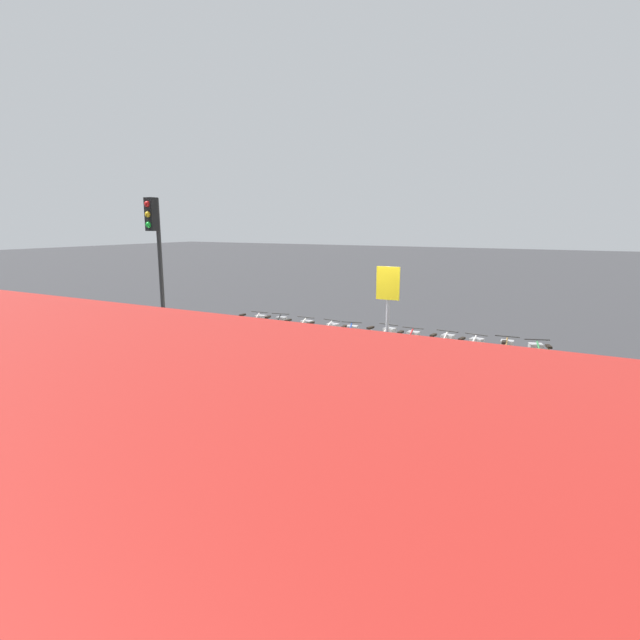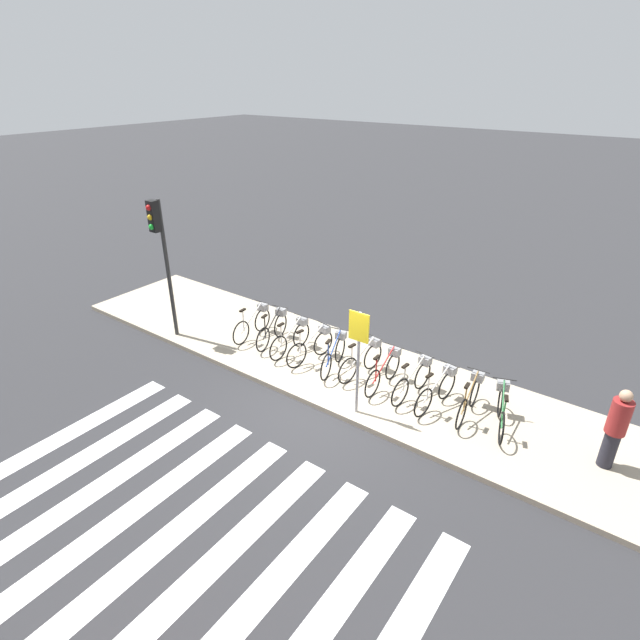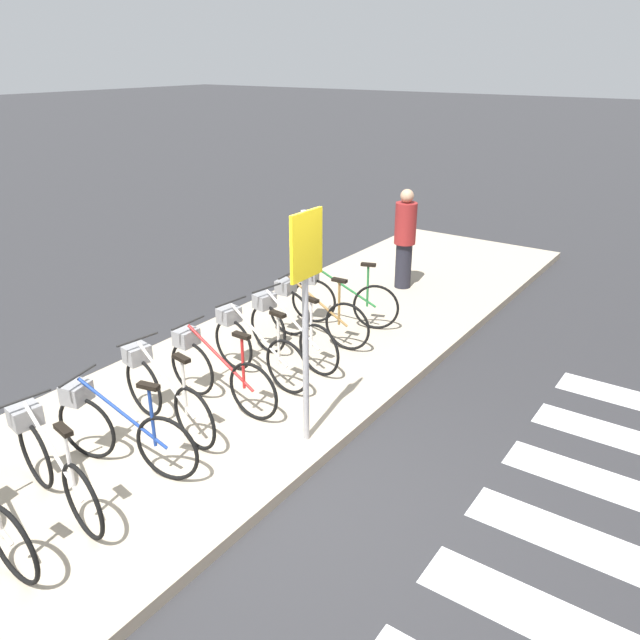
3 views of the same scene
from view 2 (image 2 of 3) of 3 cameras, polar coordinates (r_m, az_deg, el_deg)
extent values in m
plane|color=#2D2D30|center=(10.73, 0.06, -10.37)|extent=(120.00, 120.00, 0.00)
cube|color=#B7A88E|center=(11.80, 4.67, -6.33)|extent=(17.15, 3.20, 0.12)
cube|color=silver|center=(9.53, -31.22, -20.83)|extent=(0.45, 8.00, 0.01)
cube|color=silver|center=(8.90, -28.57, -24.03)|extent=(0.45, 8.00, 0.01)
cube|color=silver|center=(8.33, -25.37, -27.63)|extent=(0.45, 8.00, 0.01)
torus|color=black|center=(12.95, -9.01, -1.47)|extent=(0.08, 0.65, 0.64)
torus|color=black|center=(13.54, -6.61, 0.00)|extent=(0.08, 0.65, 0.64)
cylinder|color=silver|center=(13.13, -7.85, 0.29)|extent=(0.10, 0.90, 0.54)
cylinder|color=silver|center=(12.90, -8.75, -0.12)|extent=(0.03, 0.03, 0.58)
cube|color=black|center=(12.76, -8.84, 1.12)|extent=(0.08, 0.20, 0.04)
cylinder|color=#262626|center=(13.31, -6.73, 2.11)|extent=(0.46, 0.06, 0.02)
cube|color=gray|center=(13.42, -6.56, 1.48)|extent=(0.25, 0.22, 0.18)
torus|color=black|center=(12.56, -6.53, -2.24)|extent=(0.15, 0.64, 0.64)
torus|color=black|center=(13.22, -4.54, -0.59)|extent=(0.15, 0.64, 0.64)
cylinder|color=black|center=(12.77, -5.56, -0.37)|extent=(0.20, 0.89, 0.54)
cylinder|color=black|center=(12.51, -6.31, -0.84)|extent=(0.04, 0.04, 0.58)
cube|color=black|center=(12.37, -6.38, 0.43)|extent=(0.11, 0.21, 0.04)
cylinder|color=#262626|center=(12.98, -4.63, 1.56)|extent=(0.46, 0.11, 0.02)
cube|color=gray|center=(13.10, -4.49, 0.92)|extent=(0.27, 0.24, 0.18)
torus|color=black|center=(12.13, -4.79, -3.25)|extent=(0.05, 0.64, 0.64)
torus|color=black|center=(12.71, -2.16, -1.69)|extent=(0.05, 0.64, 0.64)
cylinder|color=beige|center=(12.29, -3.47, -1.40)|extent=(0.05, 0.90, 0.54)
cylinder|color=beige|center=(12.07, -4.45, -1.84)|extent=(0.03, 0.03, 0.58)
cube|color=black|center=(11.92, -4.51, -0.53)|extent=(0.07, 0.20, 0.04)
cylinder|color=#262626|center=(12.46, -2.20, 0.52)|extent=(0.46, 0.03, 0.02)
cube|color=gray|center=(12.58, -2.04, -0.14)|extent=(0.24, 0.20, 0.18)
torus|color=black|center=(11.80, -2.70, -4.09)|extent=(0.14, 0.64, 0.64)
torus|color=black|center=(12.32, 0.36, -2.64)|extent=(0.14, 0.64, 0.64)
cylinder|color=silver|center=(11.93, -1.15, -2.27)|extent=(0.18, 0.89, 0.54)
cylinder|color=silver|center=(11.73, -2.29, -2.67)|extent=(0.04, 0.04, 0.58)
cube|color=black|center=(11.58, -2.32, -1.33)|extent=(0.10, 0.21, 0.04)
cylinder|color=#262626|center=(12.07, 0.37, -0.37)|extent=(0.46, 0.10, 0.02)
cube|color=gray|center=(12.18, 0.53, -1.06)|extent=(0.27, 0.24, 0.18)
torus|color=black|center=(11.35, 0.70, -5.40)|extent=(0.18, 0.64, 0.64)
torus|color=black|center=(12.06, 2.30, -3.36)|extent=(0.18, 0.64, 0.64)
cylinder|color=navy|center=(11.57, 1.54, -3.25)|extent=(0.23, 0.88, 0.54)
cylinder|color=navy|center=(11.30, 0.94, -3.85)|extent=(0.04, 0.04, 0.58)
cube|color=black|center=(11.15, 0.95, -2.48)|extent=(0.11, 0.21, 0.04)
cylinder|color=#262626|center=(11.80, 2.35, -1.06)|extent=(0.45, 0.13, 0.02)
cube|color=gray|center=(11.92, 2.42, -1.73)|extent=(0.28, 0.25, 0.18)
torus|color=black|center=(11.24, 3.19, -5.82)|extent=(0.13, 0.64, 0.64)
torus|color=black|center=(11.82, 6.05, -4.17)|extent=(0.13, 0.64, 0.64)
cylinder|color=beige|center=(11.39, 4.70, -3.87)|extent=(0.17, 0.89, 0.54)
cylinder|color=beige|center=(11.16, 3.64, -4.32)|extent=(0.04, 0.04, 0.58)
cube|color=black|center=(11.01, 3.69, -2.94)|extent=(0.10, 0.21, 0.04)
cylinder|color=#262626|center=(11.55, 6.18, -1.84)|extent=(0.46, 0.09, 0.02)
cube|color=gray|center=(11.67, 6.29, -2.54)|extent=(0.27, 0.23, 0.18)
torus|color=black|center=(10.84, 6.03, -7.25)|extent=(0.04, 0.64, 0.64)
torus|color=black|center=(11.50, 8.29, -5.25)|extent=(0.04, 0.64, 0.64)
cylinder|color=red|center=(11.03, 7.27, -5.09)|extent=(0.04, 0.90, 0.54)
cylinder|color=red|center=(10.78, 6.43, -5.68)|extent=(0.03, 0.03, 0.58)
cube|color=black|center=(10.62, 6.52, -4.27)|extent=(0.07, 0.20, 0.04)
cylinder|color=#262626|center=(11.23, 8.47, -2.88)|extent=(0.46, 0.03, 0.02)
cube|color=gray|center=(11.35, 8.53, -3.58)|extent=(0.24, 0.20, 0.18)
torus|color=black|center=(10.64, 9.13, -8.19)|extent=(0.10, 0.64, 0.64)
torus|color=black|center=(11.28, 11.64, -6.24)|extent=(0.10, 0.64, 0.64)
cylinder|color=beige|center=(10.82, 10.53, -6.05)|extent=(0.13, 0.90, 0.54)
cylinder|color=beige|center=(10.57, 9.61, -6.62)|extent=(0.04, 0.04, 0.58)
cube|color=black|center=(10.41, 9.74, -5.19)|extent=(0.09, 0.21, 0.04)
cylinder|color=#262626|center=(11.00, 11.89, -3.83)|extent=(0.46, 0.07, 0.02)
cube|color=gray|center=(11.13, 11.94, -4.55)|extent=(0.26, 0.22, 0.18)
torus|color=black|center=(10.43, 11.72, -9.25)|extent=(0.13, 0.64, 0.64)
torus|color=black|center=(11.07, 14.30, -7.26)|extent=(0.13, 0.64, 0.64)
cylinder|color=silver|center=(10.60, 13.19, -7.07)|extent=(0.17, 0.89, 0.54)
cylinder|color=silver|center=(10.35, 12.24, -7.66)|extent=(0.04, 0.04, 0.58)
cube|color=black|center=(10.19, 12.41, -6.21)|extent=(0.10, 0.21, 0.04)
cylinder|color=#262626|center=(10.78, 14.62, -4.83)|extent=(0.46, 0.09, 0.02)
cube|color=gray|center=(10.91, 14.65, -5.55)|extent=(0.27, 0.23, 0.18)
torus|color=black|center=(10.29, 15.84, -10.31)|extent=(0.08, 0.65, 0.64)
torus|color=black|center=(11.01, 17.26, -7.89)|extent=(0.08, 0.65, 0.64)
cylinder|color=olive|center=(10.50, 16.76, -7.91)|extent=(0.09, 0.90, 0.54)
cylinder|color=olive|center=(10.23, 16.25, -8.65)|extent=(0.03, 0.03, 0.58)
cube|color=black|center=(10.06, 16.47, -7.21)|extent=(0.08, 0.20, 0.04)
cylinder|color=#262626|center=(10.72, 17.65, -5.47)|extent=(0.46, 0.05, 0.02)
cube|color=gray|center=(10.85, 17.59, -6.17)|extent=(0.25, 0.22, 0.18)
torus|color=black|center=(10.16, 20.03, -11.55)|extent=(0.25, 0.62, 0.64)
torus|color=black|center=(10.88, 19.91, -8.77)|extent=(0.25, 0.62, 0.64)
cylinder|color=#267238|center=(10.38, 20.19, -8.96)|extent=(0.33, 0.86, 0.54)
cylinder|color=#267238|center=(10.10, 20.27, -9.83)|extent=(0.04, 0.04, 0.58)
cube|color=black|center=(9.93, 20.55, -8.39)|extent=(0.13, 0.21, 0.04)
cylinder|color=#262626|center=(10.59, 20.36, -6.34)|extent=(0.44, 0.18, 0.02)
cube|color=gray|center=(10.73, 20.20, -7.02)|extent=(0.29, 0.27, 0.18)
cylinder|color=#23232D|center=(10.40, 30.12, -12.61)|extent=(0.26, 0.26, 0.73)
cylinder|color=maroon|center=(10.03, 31.02, -9.48)|extent=(0.34, 0.34, 0.65)
sphere|color=tan|center=(9.81, 31.60, -7.41)|extent=(0.21, 0.21, 0.21)
cylinder|color=#2D2D2D|center=(13.24, -16.98, 5.40)|extent=(0.10, 0.10, 3.62)
cube|color=black|center=(12.73, -18.47, 11.18)|extent=(0.24, 0.20, 0.75)
sphere|color=red|center=(12.62, -18.99, 12.05)|extent=(0.14, 0.14, 0.14)
sphere|color=gold|center=(12.67, -18.83, 11.05)|extent=(0.14, 0.14, 0.14)
sphere|color=green|center=(12.73, -18.68, 10.05)|extent=(0.14, 0.14, 0.14)
cylinder|color=#99999E|center=(9.91, 4.36, -5.08)|extent=(0.06, 0.06, 2.28)
cube|color=yellow|center=(9.49, 4.47, -0.79)|extent=(0.44, 0.03, 0.60)
camera|label=1|loc=(3.67, -54.42, -56.77)|focal=28.00mm
camera|label=3|loc=(9.92, -26.96, 7.09)|focal=35.00mm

